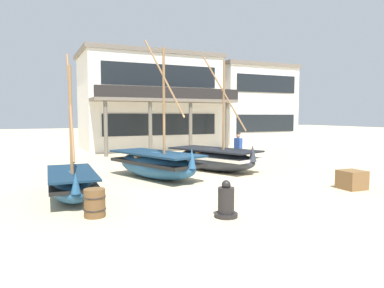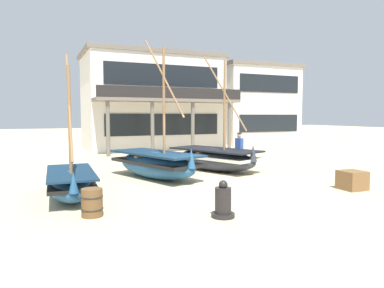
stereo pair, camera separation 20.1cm
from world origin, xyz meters
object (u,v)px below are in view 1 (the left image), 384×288
fishing_boat_centre_large (214,158)px  cargo_crate (352,180)px  fisherman_by_hull (238,150)px  wooden_barrel (95,203)px  fishing_boat_near_left (72,183)px  fishing_boat_far_right (156,164)px  harbor_building_annex (245,105)px  harbor_building_main (149,102)px  capstan_winch (226,202)px

fishing_boat_centre_large → cargo_crate: 6.01m
fisherman_by_hull → wooden_barrel: bearing=-143.8°
fishing_boat_near_left → cargo_crate: (8.81, -2.53, -0.15)m
fishing_boat_far_right → harbor_building_annex: (13.84, 14.88, 2.90)m
fishing_boat_near_left → cargo_crate: size_ratio=5.70×
wooden_barrel → cargo_crate: bearing=-1.7°
harbor_building_main → harbor_building_annex: size_ratio=1.40×
fishing_boat_near_left → fisherman_by_hull: (7.92, 3.30, 0.36)m
fishing_boat_centre_large → harbor_building_main: (0.82, 12.12, 2.99)m
fishing_boat_far_right → cargo_crate: fishing_boat_far_right is taller
fishing_boat_far_right → wooden_barrel: size_ratio=7.86×
cargo_crate → fishing_boat_near_left: bearing=164.0°
fishing_boat_centre_large → wooden_barrel: fishing_boat_centre_large is taller
fishing_boat_centre_large → cargo_crate: size_ratio=6.75×
wooden_barrel → cargo_crate: (8.51, -0.26, -0.03)m
fishing_boat_centre_large → fishing_boat_far_right: bearing=-165.1°
cargo_crate → harbor_building_annex: (8.46, 19.60, 3.17)m
fisherman_by_hull → cargo_crate: 5.92m
fishing_boat_near_left → wooden_barrel: bearing=-82.5°
harbor_building_annex → fishing_boat_near_left: bearing=-135.3°
fishing_boat_far_right → wooden_barrel: (-3.12, -4.46, -0.24)m
capstan_winch → harbor_building_main: (4.06, 18.76, 3.18)m
fishing_boat_far_right → fishing_boat_centre_large: bearing=14.9°
fisherman_by_hull → harbor_building_main: (-0.62, 11.83, 2.71)m
fishing_boat_centre_large → wooden_barrel: bearing=-139.5°
cargo_crate → harbor_building_annex: bearing=66.7°
fishing_boat_near_left → fisherman_by_hull: 8.59m
fishing_boat_centre_large → wooden_barrel: size_ratio=7.38×
cargo_crate → harbor_building_annex: 21.58m
fishing_boat_far_right → harbor_building_main: bearing=73.3°
cargo_crate → harbor_building_annex: size_ratio=0.10×
harbor_building_main → fishing_boat_near_left: bearing=-115.8°
wooden_barrel → harbor_building_annex: 25.92m
capstan_winch → fishing_boat_near_left: bearing=131.8°
capstan_winch → wooden_barrel: 3.24m
fishing_boat_near_left → harbor_building_annex: harbor_building_annex is taller
fishing_boat_far_right → capstan_winch: 5.83m
wooden_barrel → capstan_winch: bearing=-24.9°
fishing_boat_near_left → fishing_boat_far_right: fishing_boat_far_right is taller
cargo_crate → wooden_barrel: bearing=178.3°
fishing_boat_far_right → fisherman_by_hull: fishing_boat_far_right is taller
cargo_crate → harbor_building_main: (-1.50, 17.65, 3.22)m
cargo_crate → fishing_boat_far_right: bearing=138.8°
fisherman_by_hull → capstan_winch: bearing=-124.0°
cargo_crate → harbor_building_main: harbor_building_main is taller
capstan_winch → harbor_building_annex: 25.20m
harbor_building_annex → harbor_building_main: bearing=-168.9°
capstan_winch → fishing_boat_far_right: bearing=88.3°
capstan_winch → harbor_building_annex: size_ratio=0.13×
fishing_boat_far_right → cargo_crate: 7.17m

